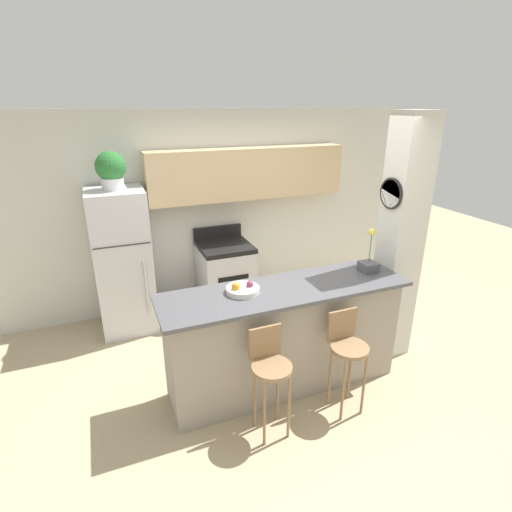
{
  "coord_description": "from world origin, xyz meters",
  "views": [
    {
      "loc": [
        -1.46,
        -2.91,
        2.61
      ],
      "look_at": [
        0.0,
        0.72,
        1.1
      ],
      "focal_mm": 28.0,
      "sensor_mm": 36.0,
      "label": 1
    }
  ],
  "objects": [
    {
      "name": "bar_stool_left",
      "position": [
        -0.36,
        -0.48,
        0.62
      ],
      "size": [
        0.33,
        0.33,
        0.94
      ],
      "color": "olive",
      "rests_on": "ground_plane"
    },
    {
      "name": "wall_back",
      "position": [
        0.13,
        2.02,
        1.46
      ],
      "size": [
        5.6,
        0.38,
        2.55
      ],
      "color": "silver",
      "rests_on": "ground_plane"
    },
    {
      "name": "stove_range",
      "position": [
        -0.03,
        1.71,
        0.46
      ],
      "size": [
        0.66,
        0.66,
        1.07
      ],
      "color": "silver",
      "rests_on": "ground_plane"
    },
    {
      "name": "trash_bin",
      "position": [
        -0.76,
        1.49,
        0.19
      ],
      "size": [
        0.28,
        0.28,
        0.38
      ],
      "color": "#59595B",
      "rests_on": "ground_plane"
    },
    {
      "name": "pillar_right",
      "position": [
        1.34,
        0.11,
        1.28
      ],
      "size": [
        0.38,
        0.32,
        2.55
      ],
      "color": "silver",
      "rests_on": "ground_plane"
    },
    {
      "name": "counter_bar",
      "position": [
        0.0,
        0.0,
        0.53
      ],
      "size": [
        2.31,
        0.66,
        1.05
      ],
      "color": "gray",
      "rests_on": "ground_plane"
    },
    {
      "name": "potted_plant_on_fridge",
      "position": [
        -1.29,
        1.71,
        1.94
      ],
      "size": [
        0.33,
        0.33,
        0.42
      ],
      "color": "silver",
      "rests_on": "refrigerator"
    },
    {
      "name": "bar_stool_right",
      "position": [
        0.36,
        -0.48,
        0.62
      ],
      "size": [
        0.33,
        0.33,
        0.94
      ],
      "color": "olive",
      "rests_on": "ground_plane"
    },
    {
      "name": "refrigerator",
      "position": [
        -1.29,
        1.71,
        0.86
      ],
      "size": [
        0.63,
        0.66,
        1.72
      ],
      "color": "silver",
      "rests_on": "ground_plane"
    },
    {
      "name": "fruit_bowl",
      "position": [
        -0.39,
        0.06,
        1.08
      ],
      "size": [
        0.29,
        0.29,
        0.11
      ],
      "color": "silver",
      "rests_on": "counter_bar"
    },
    {
      "name": "orchid_vase",
      "position": [
        0.92,
        0.04,
        1.14
      ],
      "size": [
        0.16,
        0.16,
        0.44
      ],
      "color": "#4C4C51",
      "rests_on": "counter_bar"
    },
    {
      "name": "ground_plane",
      "position": [
        0.0,
        0.0,
        0.0
      ],
      "size": [
        14.0,
        14.0,
        0.0
      ],
      "primitive_type": "plane",
      "color": "tan"
    }
  ]
}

